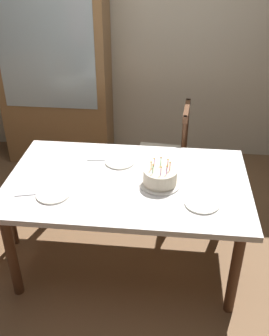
% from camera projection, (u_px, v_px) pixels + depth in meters
% --- Properties ---
extents(ground, '(6.40, 6.40, 0.00)m').
position_uv_depth(ground, '(128.00, 258.00, 3.09)').
color(ground, brown).
extents(back_wall, '(6.40, 0.10, 2.60)m').
position_uv_depth(back_wall, '(149.00, 34.00, 3.99)').
color(back_wall, beige).
rests_on(back_wall, ground).
extents(dining_table, '(1.67, 1.02, 0.73)m').
position_uv_depth(dining_table, '(127.00, 190.00, 2.75)').
color(dining_table, white).
rests_on(dining_table, ground).
extents(birthday_cake, '(0.28, 0.28, 0.18)m').
position_uv_depth(birthday_cake, '(160.00, 178.00, 2.63)').
color(birthday_cake, silver).
rests_on(birthday_cake, dining_table).
extents(plate_near_celebrant, '(0.22, 0.22, 0.01)m').
position_uv_depth(plate_near_celebrant, '(53.00, 194.00, 2.55)').
color(plate_near_celebrant, silver).
rests_on(plate_near_celebrant, dining_table).
extents(plate_far_side, '(0.22, 0.22, 0.01)m').
position_uv_depth(plate_far_side, '(120.00, 162.00, 2.91)').
color(plate_far_side, silver).
rests_on(plate_far_side, dining_table).
extents(plate_near_guest, '(0.22, 0.22, 0.01)m').
position_uv_depth(plate_near_guest, '(202.00, 204.00, 2.47)').
color(plate_near_guest, silver).
rests_on(plate_near_guest, dining_table).
extents(fork_near_celebrant, '(0.18, 0.06, 0.01)m').
position_uv_depth(fork_near_celebrant, '(29.00, 195.00, 2.56)').
color(fork_near_celebrant, silver).
rests_on(fork_near_celebrant, dining_table).
extents(fork_far_side, '(0.18, 0.03, 0.01)m').
position_uv_depth(fork_far_side, '(99.00, 160.00, 2.94)').
color(fork_far_side, silver).
rests_on(fork_far_side, dining_table).
extents(chair_spindle_back, '(0.47, 0.47, 0.95)m').
position_uv_depth(chair_spindle_back, '(164.00, 157.00, 3.54)').
color(chair_spindle_back, beige).
rests_on(chair_spindle_back, ground).
extents(china_cabinet, '(1.10, 0.45, 1.90)m').
position_uv_depth(china_cabinet, '(55.00, 74.00, 4.00)').
color(china_cabinet, '#9E7042').
rests_on(china_cabinet, ground).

